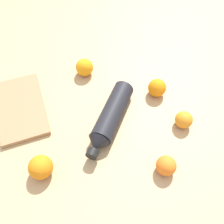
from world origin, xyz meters
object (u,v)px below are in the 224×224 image
water_bottle (110,117)px  orange_3 (184,120)px  orange_2 (85,67)px  orange_1 (166,166)px  orange_4 (41,167)px  cutting_board (21,107)px  orange_0 (157,88)px

water_bottle → orange_3: water_bottle is taller
orange_2 → orange_3: 0.44m
orange_2 → orange_1: bearing=7.7°
orange_3 → orange_4: orange_4 is taller
orange_3 → cutting_board: bearing=-122.5°
orange_0 → cutting_board: (-0.16, -0.49, -0.03)m
orange_3 → cutting_board: 0.60m
water_bottle → orange_0: (-0.05, 0.22, -0.00)m
orange_1 → orange_4: 0.38m
orange_4 → orange_0: bearing=103.9°
orange_4 → orange_1: bearing=65.4°
orange_3 → orange_4: bearing=-95.0°
orange_1 → orange_0: bearing=153.3°
water_bottle → cutting_board: (-0.20, -0.27, -0.03)m
orange_1 → orange_4: size_ratio=0.84×
orange_1 → cutting_board: (-0.44, -0.35, -0.02)m
orange_1 → orange_4: orange_4 is taller
water_bottle → orange_0: bearing=148.4°
orange_0 → orange_4: bearing=-76.1°
orange_2 → orange_4: (0.34, -0.28, 0.00)m
water_bottle → orange_3: size_ratio=4.23×
water_bottle → orange_2: water_bottle is taller
orange_3 → orange_4: 0.50m
orange_0 → orange_3: orange_0 is taller
orange_0 → orange_3: size_ratio=1.13×
orange_1 → orange_2: orange_2 is taller
water_bottle → orange_1: (0.23, 0.08, -0.01)m
water_bottle → orange_1: water_bottle is taller
orange_3 → orange_0: bearing=-177.2°
water_bottle → orange_4: bearing=-27.6°
orange_4 → cutting_board: orange_4 is taller
orange_0 → orange_1: (0.28, -0.14, -0.00)m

